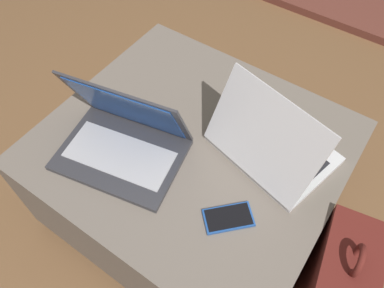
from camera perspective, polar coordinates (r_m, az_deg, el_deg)
The scene contains 6 objects.
ground_plane at distance 1.53m, azimuth 0.04°, elevation -9.47°, with size 14.00×14.00×0.00m, color brown.
ottoman at distance 1.34m, azimuth 0.04°, elevation -5.21°, with size 0.89×0.81×0.45m.
laptop_near at distance 1.11m, azimuth -10.43°, elevation 0.74°, with size 0.40×0.33×0.25m.
laptop_far at distance 1.11m, azimuth 11.83°, elevation -0.03°, with size 0.39×0.33×0.25m.
cell_phone at distance 1.02m, azimuth 5.57°, elevation -11.12°, with size 0.14×0.14×0.01m.
fireplace_hearth at distance 2.64m, azimuth 22.49°, elevation 19.39°, with size 1.40×0.50×0.04m.
Camera 1 is at (0.39, -0.56, 1.38)m, focal length 35.00 mm.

